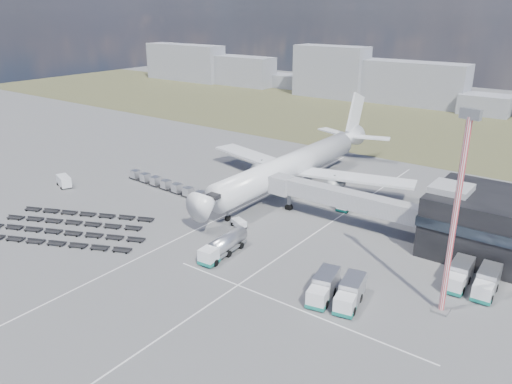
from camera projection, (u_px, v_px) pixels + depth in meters
The scene contains 15 objects.
ground at pixel (195, 237), 87.01m from camera, with size 420.00×420.00×0.00m, color #565659.
grass_strip at pixel (417, 125), 169.76m from camera, with size 420.00×90.00×0.01m, color brown.
lane_markings at pixel (250, 246), 83.80m from camera, with size 47.12×110.00×0.01m.
jet_bridge at pixel (333, 196), 91.72m from camera, with size 30.30×3.80×7.05m.
airliner at pixel (295, 164), 109.52m from camera, with size 51.59×64.53×17.62m.
skyline at pixel (362, 81), 215.53m from camera, with size 306.36×26.09×21.93m.
fuel_tanker at pixel (223, 246), 80.30m from camera, with size 3.32×10.44×3.32m.
pushback_tug at pixel (239, 224), 90.82m from camera, with size 3.03×1.70×1.39m, color white.
utility_van at pixel (64, 181), 111.02m from camera, with size 4.73×2.14×2.49m, color white.
catering_truck at pixel (347, 202), 99.03m from camera, with size 2.72×5.86×2.62m.
service_trucks_near at pixel (337, 290), 67.73m from camera, with size 7.76×8.75×3.08m.
service_trucks_far at pixel (473, 278), 70.64m from camera, with size 6.63×7.83×3.06m.
uld_row at pixel (166, 185), 109.39m from camera, with size 24.65×3.37×1.91m.
baggage_dollies at pixel (66, 227), 90.16m from camera, with size 32.92×25.11×0.71m.
floodlight_mast at pixel (455, 217), 61.21m from camera, with size 2.57×2.08×26.95m.
Camera 1 is at (55.54, -56.87, 37.79)m, focal length 35.00 mm.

